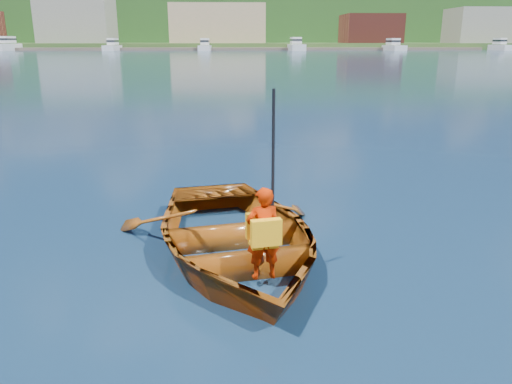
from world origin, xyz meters
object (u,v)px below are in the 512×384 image
rowboat (234,236)px  marina_yachts (230,46)px  child_paddler (264,232)px  dock (218,49)px

rowboat → marina_yachts: (-1.04, 142.98, 1.03)m
rowboat → marina_yachts: 142.99m
child_paddler → marina_yachts: size_ratio=0.01×
rowboat → child_paddler: 0.99m
child_paddler → dock: size_ratio=0.01×
child_paddler → marina_yachts: marina_yachts is taller
dock → marina_yachts: bearing=-51.3°
marina_yachts → child_paddler: bearing=-89.5°
marina_yachts → dock: bearing=128.7°
dock → marina_yachts: marina_yachts is taller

